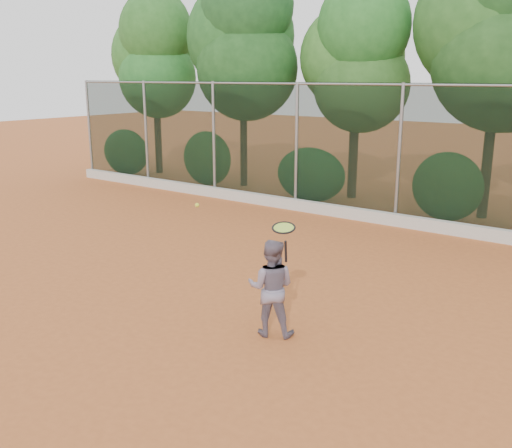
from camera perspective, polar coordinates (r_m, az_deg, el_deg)
The scene contains 7 objects.
ground at distance 9.20m, azimuth -3.73°, elevation -8.83°, with size 80.00×80.00×0.00m, color #B55D2A.
concrete_curb at distance 14.77m, azimuth 13.47°, elevation 0.46°, with size 24.00×0.20×0.30m, color beige.
tennis_player at distance 8.21m, azimuth 1.53°, elevation -6.38°, with size 0.69×0.54×1.43m, color slate.
chainlink_fence at distance 14.62m, azimuth 14.14°, elevation 7.10°, with size 24.09×0.09×3.50m.
foliage_backdrop at distance 16.57m, azimuth 15.62°, elevation 16.67°, with size 23.70×3.63×7.55m.
tennis_racket at distance 7.69m, azimuth 2.81°, elevation -0.66°, with size 0.43×0.43×0.57m.
tennis_ball_in_flight at distance 8.79m, azimuth -5.91°, elevation 1.89°, with size 0.07×0.07×0.07m.
Camera 1 is at (5.45, -6.45, 3.65)m, focal length 40.00 mm.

